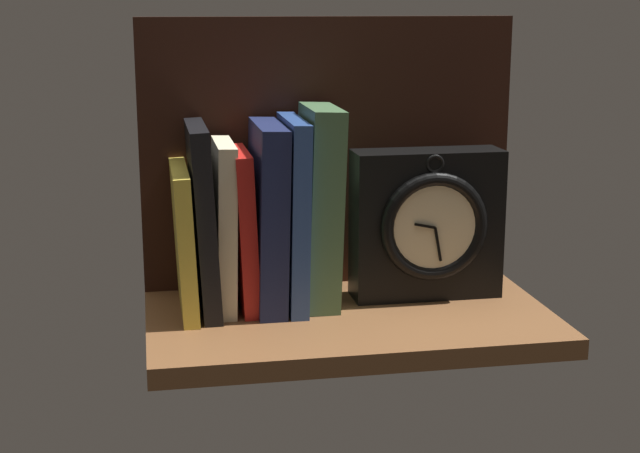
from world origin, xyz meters
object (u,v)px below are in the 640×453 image
Objects in this scene: book_blue_modern at (292,213)px; book_yellow_seinlanguage at (184,240)px; book_cream_twain at (224,226)px; book_red_requiem at (244,230)px; book_green_romantic at (319,206)px; framed_clock at (427,224)px; book_black_skeptic at (203,218)px; book_navy_bierce at (268,216)px.

book_yellow_seinlanguage is at bearing 180.00° from book_blue_modern.
book_blue_modern is (8.81, 0.00, 1.37)cm from book_cream_twain.
book_green_romantic reaches higher than book_red_requiem.
book_yellow_seinlanguage is 0.90× the size of book_red_requiem.
book_green_romantic reaches higher than framed_clock.
book_cream_twain is 1.05× the size of book_red_requiem.
book_blue_modern reaches higher than book_red_requiem.
book_blue_modern is at bearing 180.00° from book_green_romantic.
book_yellow_seinlanguage is 14.18cm from book_blue_modern.
book_yellow_seinlanguage is at bearing 179.28° from framed_clock.
book_red_requiem is 10.14cm from book_green_romantic.
book_black_skeptic is 0.93× the size of book_green_romantic.
book_cream_twain is 5.71cm from book_navy_bierce.
book_blue_modern is 1.23× the size of framed_clock.
book_blue_modern reaches higher than book_black_skeptic.
book_navy_bierce is 0.92× the size of book_green_romantic.
book_green_romantic reaches higher than book_black_skeptic.
book_navy_bierce is 1.20× the size of framed_clock.
book_black_skeptic is at bearing 180.00° from book_green_romantic.
book_red_requiem is 24.19cm from framed_clock.
book_yellow_seinlanguage is 7.64cm from book_red_requiem.
book_black_skeptic is 1.00× the size of book_navy_bierce.
book_navy_bierce is 3.21cm from book_blue_modern.
book_cream_twain reaches higher than book_red_requiem.
book_cream_twain reaches higher than framed_clock.
framed_clock is (21.08, -0.40, -1.89)cm from book_navy_bierce.
framed_clock is at bearing -1.27° from book_blue_modern.
book_green_romantic is at bearing 0.00° from book_yellow_seinlanguage.
book_cream_twain is at bearing 180.00° from book_green_romantic.
book_navy_bierce is at bearing 0.00° from book_cream_twain.
book_blue_modern reaches higher than book_navy_bierce.
framed_clock is (29.30, -0.40, -1.93)cm from book_black_skeptic.
framed_clock is at bearing -0.85° from book_cream_twain.
book_blue_modern is 18.02cm from framed_clock.
book_cream_twain reaches higher than book_yellow_seinlanguage.
book_navy_bierce reaches higher than book_cream_twain.
book_blue_modern is at bearing 0.00° from book_yellow_seinlanguage.
framed_clock is at bearing -1.58° from book_green_romantic.
book_black_skeptic and book_navy_bierce have the same top height.
book_cream_twain is at bearing 180.00° from book_blue_modern.
book_blue_modern is 0.95× the size of book_green_romantic.
book_cream_twain is 0.84× the size of book_green_romantic.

